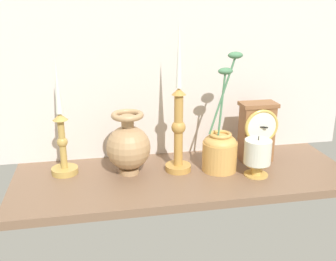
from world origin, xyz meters
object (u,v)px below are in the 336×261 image
(brass_vase_jar, at_px, (220,148))
(mantel_clock, at_px, (257,131))
(candlestick_tall_left, at_px, (179,126))
(brass_vase_bulbous, at_px, (128,146))
(pillar_candle_front, at_px, (257,155))
(candlestick_tall_center, at_px, (62,138))

(brass_vase_jar, bearing_deg, mantel_clock, 20.92)
(candlestick_tall_left, distance_m, brass_vase_bulbous, 0.16)
(brass_vase_bulbous, bearing_deg, brass_vase_jar, -5.91)
(mantel_clock, distance_m, pillar_candle_front, 0.13)
(candlestick_tall_left, xyz_separation_m, brass_vase_bulbous, (-0.15, 0.01, -0.05))
(mantel_clock, xyz_separation_m, brass_vase_bulbous, (-0.41, -0.02, -0.01))
(candlestick_tall_left, height_order, pillar_candle_front, candlestick_tall_left)
(candlestick_tall_center, bearing_deg, brass_vase_bulbous, -10.22)
(brass_vase_jar, bearing_deg, candlestick_tall_left, 170.96)
(brass_vase_bulbous, distance_m, brass_vase_jar, 0.27)
(brass_vase_jar, bearing_deg, brass_vase_bulbous, 174.09)
(mantel_clock, distance_m, brass_vase_jar, 0.15)
(candlestick_tall_left, xyz_separation_m, brass_vase_jar, (0.12, -0.02, -0.07))
(mantel_clock, height_order, pillar_candle_front, mantel_clock)
(mantel_clock, bearing_deg, brass_vase_bulbous, -176.53)
(brass_vase_jar, bearing_deg, pillar_candle_front, -31.70)
(candlestick_tall_left, relative_size, pillar_candle_front, 3.69)
(candlestick_tall_center, bearing_deg, mantel_clock, -0.88)
(pillar_candle_front, bearing_deg, mantel_clock, 68.50)
(candlestick_tall_left, distance_m, pillar_candle_front, 0.25)
(candlestick_tall_center, bearing_deg, pillar_candle_front, -12.26)
(candlestick_tall_center, relative_size, brass_vase_jar, 0.98)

